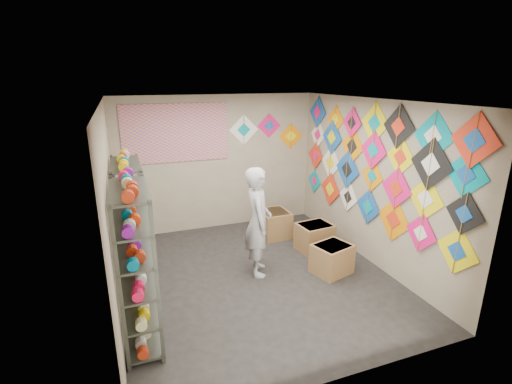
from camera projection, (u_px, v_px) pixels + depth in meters
name	position (u px, v px, depth m)	size (l,w,h in m)	color
ground	(257.00, 276.00, 5.85)	(4.50, 4.50, 0.00)	black
room_walls	(257.00, 176.00, 5.37)	(4.50, 4.50, 4.50)	tan
shelf_rack_front	(136.00, 266.00, 4.22)	(0.40, 1.10, 1.90)	#4C5147
shelf_rack_back	(131.00, 225.00, 5.39)	(0.40, 1.10, 1.90)	#4C5147
string_spools	(133.00, 236.00, 4.78)	(0.12, 2.36, 0.12)	#FF124B
kite_wall_display	(373.00, 165.00, 5.96)	(0.05, 4.26, 2.09)	#FFEB10
back_wall_kites	(266.00, 131.00, 7.62)	(1.63, 0.02, 0.77)	white
poster	(176.00, 133.00, 7.00)	(2.00, 0.01, 1.10)	#9552B3
shopkeeper	(258.00, 222.00, 5.74)	(0.56, 0.72, 1.74)	silver
carton_a	(332.00, 259.00, 5.91)	(0.57, 0.48, 0.48)	#9E7745
carton_b	(314.00, 237.00, 6.70)	(0.60, 0.49, 0.49)	#9E7745
carton_c	(274.00, 224.00, 7.28)	(0.54, 0.59, 0.52)	#9E7745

